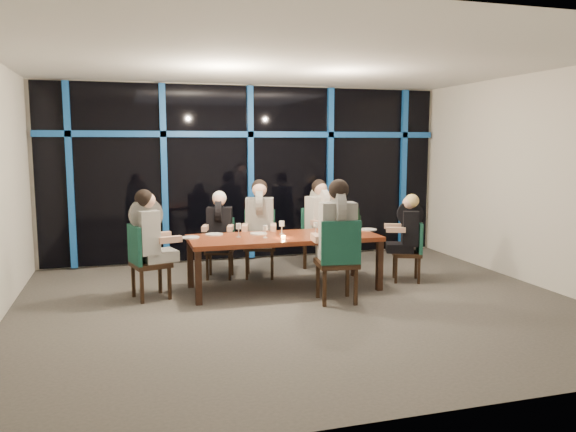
{
  "coord_description": "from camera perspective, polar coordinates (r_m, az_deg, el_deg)",
  "views": [
    {
      "loc": [
        -2.09,
        -6.53,
        2.03
      ],
      "look_at": [
        0.0,
        0.6,
        1.05
      ],
      "focal_mm": 35.0,
      "sensor_mm": 36.0,
      "label": 1
    }
  ],
  "objects": [
    {
      "name": "water_pitcher",
      "position": [
        7.68,
        4.78,
        -1.32
      ],
      "size": [
        0.13,
        0.11,
        0.21
      ],
      "rotation": [
        0.0,
        0.0,
        -0.2
      ],
      "color": "silver",
      "rests_on": "dining_table"
    },
    {
      "name": "plate_far_mid",
      "position": [
        7.88,
        -3.02,
        -1.79
      ],
      "size": [
        0.24,
        0.24,
        0.01
      ],
      "primitive_type": "cylinder",
      "color": "white",
      "rests_on": "dining_table"
    },
    {
      "name": "diner_end_right",
      "position": [
        8.35,
        12.06,
        -0.85
      ],
      "size": [
        0.6,
        0.54,
        0.85
      ],
      "rotation": [
        0.0,
        0.0,
        4.33
      ],
      "color": "black",
      "rests_on": "ground"
    },
    {
      "name": "dining_table",
      "position": [
        7.74,
        -0.42,
        -2.52
      ],
      "size": [
        2.6,
        1.0,
        0.75
      ],
      "color": "maroon",
      "rests_on": "ground"
    },
    {
      "name": "diner_far_mid",
      "position": [
        8.4,
        -2.92,
        0.19
      ],
      "size": [
        0.58,
        0.68,
        0.98
      ],
      "rotation": [
        0.0,
        0.0,
        -0.26
      ],
      "color": "black",
      "rests_on": "ground"
    },
    {
      "name": "diner_end_left",
      "position": [
        7.45,
        -13.93,
        -1.17
      ],
      "size": [
        0.66,
        0.57,
        0.95
      ],
      "rotation": [
        0.0,
        0.0,
        1.84
      ],
      "color": "black",
      "rests_on": "ground"
    },
    {
      "name": "plate_end_right",
      "position": [
        8.29,
        7.85,
        -1.38
      ],
      "size": [
        0.24,
        0.24,
        0.01
      ],
      "primitive_type": "cylinder",
      "color": "white",
      "rests_on": "dining_table"
    },
    {
      "name": "tea_light",
      "position": [
        7.54,
        -0.48,
        -2.13
      ],
      "size": [
        0.06,
        0.06,
        0.03
      ],
      "primitive_type": "cylinder",
      "color": "#FFAB4C",
      "rests_on": "dining_table"
    },
    {
      "name": "wine_glass_b",
      "position": [
        7.83,
        -0.64,
        -0.87
      ],
      "size": [
        0.07,
        0.07,
        0.19
      ],
      "color": "silver",
      "rests_on": "dining_table"
    },
    {
      "name": "plate_far_left",
      "position": [
        7.87,
        -7.49,
        -1.85
      ],
      "size": [
        0.24,
        0.24,
        0.01
      ],
      "primitive_type": "cylinder",
      "color": "white",
      "rests_on": "dining_table"
    },
    {
      "name": "room",
      "position": [
        6.85,
        1.42,
        7.47
      ],
      "size": [
        7.04,
        7.0,
        3.02
      ],
      "color": "#56524C",
      "rests_on": "ground"
    },
    {
      "name": "chair_end_left",
      "position": [
        7.49,
        -14.44,
        -4.15
      ],
      "size": [
        0.56,
        0.56,
        0.98
      ],
      "rotation": [
        0.0,
        0.0,
        1.84
      ],
      "color": "black",
      "rests_on": "ground"
    },
    {
      "name": "diner_far_left",
      "position": [
        8.41,
        -7.0,
        -0.57
      ],
      "size": [
        0.52,
        0.6,
        0.87
      ],
      "rotation": [
        0.0,
        0.0,
        -0.29
      ],
      "color": "black",
      "rests_on": "ground"
    },
    {
      "name": "plate_far_right",
      "position": [
        8.46,
        5.59,
        -1.17
      ],
      "size": [
        0.24,
        0.24,
        0.01
      ],
      "primitive_type": "cylinder",
      "color": "white",
      "rests_on": "dining_table"
    },
    {
      "name": "chair_near_mid",
      "position": [
        7.08,
        5.15,
        -4.17
      ],
      "size": [
        0.56,
        0.56,
        1.07
      ],
      "rotation": [
        0.0,
        0.0,
        3.01
      ],
      "color": "black",
      "rests_on": "ground"
    },
    {
      "name": "wine_glass_e",
      "position": [
        8.1,
        5.75,
        -0.67
      ],
      "size": [
        0.07,
        0.07,
        0.18
      ],
      "color": "silver",
      "rests_on": "dining_table"
    },
    {
      "name": "window_wall",
      "position": [
        9.7,
        -3.82,
        4.67
      ],
      "size": [
        6.86,
        0.43,
        2.94
      ],
      "color": "black",
      "rests_on": "ground"
    },
    {
      "name": "diner_far_right",
      "position": [
        8.88,
        3.36,
        0.47
      ],
      "size": [
        0.57,
        0.67,
        0.96
      ],
      "rotation": [
        0.0,
        0.0,
        0.28
      ],
      "color": "silver",
      "rests_on": "ground"
    },
    {
      "name": "chair_far_right",
      "position": [
        9.0,
        3.03,
        -1.95
      ],
      "size": [
        0.57,
        0.57,
        0.99
      ],
      "rotation": [
        0.0,
        0.0,
        0.28
      ],
      "color": "black",
      "rests_on": "ground"
    },
    {
      "name": "plate_end_left",
      "position": [
        7.67,
        -9.88,
        -2.15
      ],
      "size": [
        0.24,
        0.24,
        0.01
      ],
      "primitive_type": "cylinder",
      "color": "white",
      "rests_on": "dining_table"
    },
    {
      "name": "wine_glass_d",
      "position": [
        7.62,
        -5.04,
        -1.13
      ],
      "size": [
        0.07,
        0.07,
        0.19
      ],
      "color": "silver",
      "rests_on": "dining_table"
    },
    {
      "name": "diner_near_mid",
      "position": [
        7.09,
        5.01,
        -0.68
      ],
      "size": [
        0.57,
        0.7,
        1.05
      ],
      "rotation": [
        0.0,
        0.0,
        3.01
      ],
      "color": "black",
      "rests_on": "ground"
    },
    {
      "name": "chair_far_left",
      "position": [
        8.54,
        -6.9,
        -2.87
      ],
      "size": [
        0.51,
        0.51,
        0.89
      ],
      "rotation": [
        0.0,
        0.0,
        -0.29
      ],
      "color": "black",
      "rests_on": "ground"
    },
    {
      "name": "plate_near_mid",
      "position": [
        7.68,
        3.97,
        -2.04
      ],
      "size": [
        0.24,
        0.24,
        0.01
      ],
      "primitive_type": "cylinder",
      "color": "white",
      "rests_on": "dining_table"
    },
    {
      "name": "chair_end_right",
      "position": [
        8.41,
        12.5,
        -3.21
      ],
      "size": [
        0.53,
        0.53,
        0.88
      ],
      "rotation": [
        0.0,
        0.0,
        4.33
      ],
      "color": "black",
      "rests_on": "ground"
    },
    {
      "name": "wine_glass_a",
      "position": [
        7.55,
        -2.33,
        -1.3
      ],
      "size": [
        0.07,
        0.07,
        0.17
      ],
      "color": "silver",
      "rests_on": "dining_table"
    },
    {
      "name": "wine_glass_c",
      "position": [
        7.85,
        2.81,
        -0.98
      ],
      "size": [
        0.06,
        0.06,
        0.17
      ],
      "color": "silver",
      "rests_on": "dining_table"
    },
    {
      "name": "chair_far_mid",
      "position": [
        8.55,
        -2.88,
        -2.38
      ],
      "size": [
        0.57,
        0.57,
        1.01
      ],
      "rotation": [
        0.0,
        0.0,
        -0.26
      ],
      "color": "black",
      "rests_on": "ground"
    },
    {
      "name": "wine_bottle",
      "position": [
        8.0,
        7.14,
        -0.77
      ],
      "size": [
        0.08,
        0.08,
        0.35
      ],
      "rotation": [
        0.0,
        0.0,
        0.18
      ],
      "color": "black",
      "rests_on": "dining_table"
    }
  ]
}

